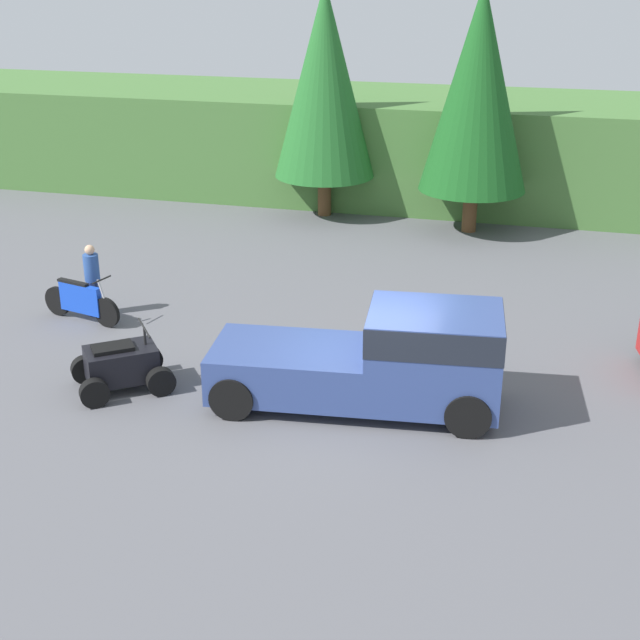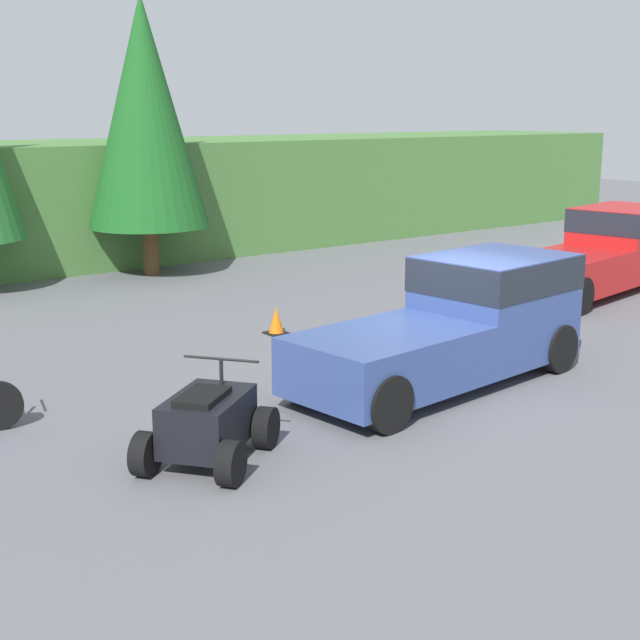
% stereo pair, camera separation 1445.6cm
% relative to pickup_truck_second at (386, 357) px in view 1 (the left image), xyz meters
% --- Properties ---
extents(ground_plane, '(80.00, 80.00, 0.00)m').
position_rel_pickup_truck_second_xyz_m(ground_plane, '(-0.32, -0.10, -1.04)').
color(ground_plane, '#5B5B60').
extents(hillside_backdrop, '(44.00, 6.00, 3.45)m').
position_rel_pickup_truck_second_xyz_m(hillside_backdrop, '(-0.32, 15.90, 0.68)').
color(hillside_backdrop, '#477538').
rests_on(hillside_backdrop, ground_plane).
extents(tree_left, '(3.19, 3.19, 7.25)m').
position_rel_pickup_truck_second_xyz_m(tree_left, '(-4.39, 12.60, 3.22)').
color(tree_left, brown).
rests_on(tree_left, ground_plane).
extents(tree_mid_left, '(3.23, 3.23, 7.33)m').
position_rel_pickup_truck_second_xyz_m(tree_mid_left, '(0.38, 11.94, 3.27)').
color(tree_mid_left, brown).
rests_on(tree_mid_left, ground_plane).
extents(pickup_truck_second, '(5.56, 2.53, 2.00)m').
position_rel_pickup_truck_second_xyz_m(pickup_truck_second, '(0.00, 0.00, 0.00)').
color(pickup_truck_second, '#334784').
rests_on(pickup_truck_second, ground_plane).
extents(dirt_bike, '(2.17, 0.78, 1.16)m').
position_rel_pickup_truck_second_xyz_m(dirt_bike, '(-7.64, 2.41, -0.56)').
color(dirt_bike, black).
rests_on(dirt_bike, ground_plane).
extents(quad_atv, '(2.27, 2.17, 1.24)m').
position_rel_pickup_truck_second_xyz_m(quad_atv, '(-5.15, -0.55, -0.56)').
color(quad_atv, black).
rests_on(quad_atv, ground_plane).
extents(rider_person, '(0.36, 0.38, 1.73)m').
position_rel_pickup_truck_second_xyz_m(rider_person, '(-7.53, 2.85, -0.10)').
color(rider_person, navy).
rests_on(rider_person, ground_plane).
extents(traffic_cone, '(0.42, 0.42, 0.55)m').
position_rel_pickup_truck_second_xyz_m(traffic_cone, '(-0.68, 4.41, -0.79)').
color(traffic_cone, black).
rests_on(traffic_cone, ground_plane).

